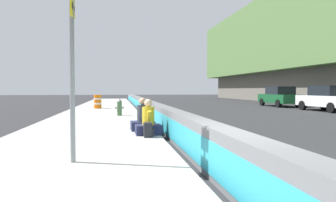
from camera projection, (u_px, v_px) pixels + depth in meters
ground_plane at (227, 184)px, 4.69m from camera, size 160.00×160.00×0.00m
sidewalk_strip at (47, 189)px, 4.25m from camera, size 80.00×4.40×0.14m
jersey_barrier at (227, 157)px, 4.67m from camera, size 76.00×0.45×0.85m
route_sign_post at (72, 48)px, 5.45m from camera, size 0.44×0.09×3.60m
fire_hydrant at (119, 107)px, 15.36m from camera, size 0.26×0.46×0.88m
seated_person_foreground at (148, 123)px, 8.95m from camera, size 0.67×0.76×1.04m
seated_person_middle at (143, 120)px, 9.87m from camera, size 0.68×0.78×1.06m
backpack at (148, 130)px, 8.44m from camera, size 0.32×0.28×0.40m
construction_barrel at (98, 102)px, 21.23m from camera, size 0.54×0.54×0.95m
parked_car_third at (328, 98)px, 20.33m from camera, size 4.54×2.03×1.71m
parked_car_fourth at (279, 96)px, 26.04m from camera, size 4.52×2.00×1.71m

